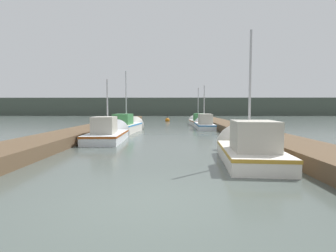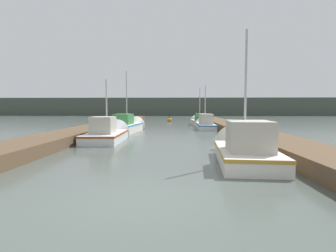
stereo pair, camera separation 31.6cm
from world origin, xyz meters
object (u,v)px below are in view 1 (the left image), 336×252
object	(u,v)px
fishing_boat_1	(109,133)
fishing_boat_2	(127,126)
fishing_boat_4	(197,121)
fishing_boat_0	(247,147)
channel_buoy	(167,120)
fishing_boat_3	(204,124)
mooring_piling_1	(126,120)

from	to	relation	value
fishing_boat_1	fishing_boat_2	bearing A→B (deg)	87.18
fishing_boat_2	fishing_boat_4	xyz separation A→B (m)	(6.24, 8.33, -0.08)
fishing_boat_4	fishing_boat_0	bearing A→B (deg)	-93.02
fishing_boat_4	channel_buoy	distance (m)	7.12
fishing_boat_4	channel_buoy	world-z (taller)	fishing_boat_4
fishing_boat_1	channel_buoy	world-z (taller)	fishing_boat_1
channel_buoy	fishing_boat_3	bearing A→B (deg)	-73.10
fishing_boat_0	channel_buoy	bearing A→B (deg)	101.94
fishing_boat_3	fishing_boat_4	xyz separation A→B (m)	(-0.07, 5.04, -0.05)
fishing_boat_0	fishing_boat_2	size ratio (longest dim) A/B	0.93
fishing_boat_2	mooring_piling_1	distance (m)	5.79
fishing_boat_2	channel_buoy	distance (m)	14.88
fishing_boat_0	fishing_boat_1	size ratio (longest dim) A/B	1.03
mooring_piling_1	channel_buoy	distance (m)	9.77
fishing_boat_2	fishing_boat_4	world-z (taller)	fishing_boat_2
fishing_boat_1	fishing_boat_4	xyz separation A→B (m)	(6.39, 13.61, -0.02)
fishing_boat_1	channel_buoy	size ratio (longest dim) A/B	4.47
fishing_boat_3	fishing_boat_4	bearing A→B (deg)	91.51
fishing_boat_4	fishing_boat_2	bearing A→B (deg)	-129.53
fishing_boat_3	fishing_boat_1	bearing A→B (deg)	-126.23
fishing_boat_3	mooring_piling_1	world-z (taller)	fishing_boat_3
fishing_boat_3	fishing_boat_4	size ratio (longest dim) A/B	1.03
fishing_boat_4	fishing_boat_3	bearing A→B (deg)	-91.93
fishing_boat_0	channel_buoy	size ratio (longest dim) A/B	4.59
fishing_boat_0	fishing_boat_4	world-z (taller)	fishing_boat_0
fishing_boat_1	fishing_boat_4	size ratio (longest dim) A/B	0.90
fishing_boat_1	mooring_piling_1	distance (m)	11.01
fishing_boat_2	fishing_boat_3	xyz separation A→B (m)	(6.31, 3.29, -0.04)
mooring_piling_1	fishing_boat_2	bearing A→B (deg)	-79.19
fishing_boat_4	channel_buoy	size ratio (longest dim) A/B	4.96
fishing_boat_0	mooring_piling_1	world-z (taller)	fishing_boat_0
fishing_boat_0	fishing_boat_3	world-z (taller)	fishing_boat_0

